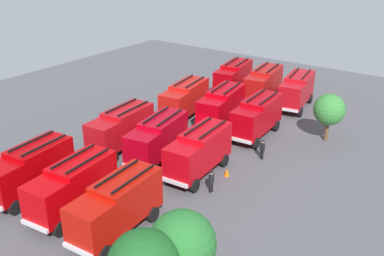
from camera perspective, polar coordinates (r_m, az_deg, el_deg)
ground_plane at (r=43.05m, az=-0.00°, el=-1.71°), size 66.10×66.10×0.00m
fire_truck_0 at (r=56.13m, az=5.33°, el=6.61°), size 7.49×3.62×3.88m
fire_truck_1 at (r=48.09m, az=-0.93°, el=3.81°), size 7.48×3.62×3.88m
fire_truck_2 at (r=41.23m, az=-9.11°, el=0.08°), size 7.36×3.17×3.88m
fire_truck_3 at (r=35.86m, az=-20.09°, el=-4.86°), size 7.40×3.30×3.88m
fire_truck_4 at (r=54.07m, az=9.17°, el=5.75°), size 7.45×3.48×3.88m
fire_truck_5 at (r=46.24m, az=3.82°, el=2.95°), size 7.47×3.55×3.88m
fire_truck_6 at (r=38.74m, az=-4.47°, el=-1.26°), size 7.50×3.67×3.88m
fire_truck_7 at (r=32.62m, az=-15.08°, el=-7.11°), size 7.41×3.34×3.88m
fire_truck_8 at (r=52.29m, az=13.29°, el=4.81°), size 7.50×3.69×3.88m
fire_truck_9 at (r=43.83m, az=8.33°, el=1.57°), size 7.34×3.12×3.88m
fire_truck_10 at (r=36.38m, az=0.90°, el=-2.90°), size 7.35×3.17×3.88m
fire_truck_11 at (r=29.81m, az=-9.67°, el=-9.70°), size 7.35×3.15×3.88m
firefighter_0 at (r=39.76m, az=9.00°, el=-2.63°), size 0.33×0.46×1.80m
firefighter_1 at (r=34.34m, az=2.49°, el=-6.76°), size 0.46×0.31×1.81m
tree_0 at (r=44.06m, az=17.21°, el=2.24°), size 3.02×3.02×4.69m
tree_1 at (r=23.53m, az=-1.28°, el=-14.68°), size 3.60×3.60×5.58m
traffic_cone_0 at (r=40.36m, az=0.88°, el=-3.07°), size 0.40×0.40×0.56m
traffic_cone_1 at (r=30.44m, az=-3.60°, el=-12.78°), size 0.44×0.44×0.63m
traffic_cone_2 at (r=37.02m, az=4.47°, el=-5.66°), size 0.46×0.46×0.66m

